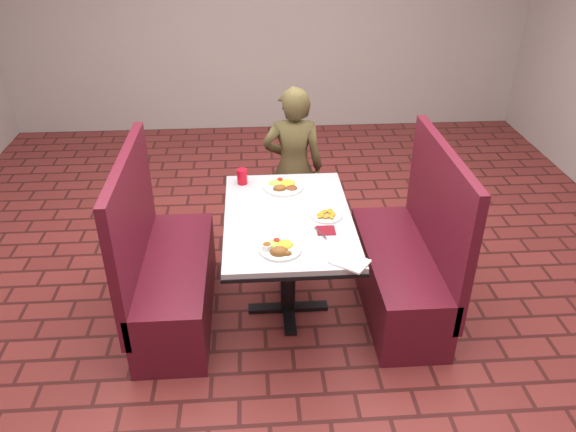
% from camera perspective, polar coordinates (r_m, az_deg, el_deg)
% --- Properties ---
extents(room, '(7.00, 7.04, 2.82)m').
position_cam_1_polar(room, '(3.11, 0.00, 18.82)').
color(room, maroon).
rests_on(room, ground).
extents(dining_table, '(0.81, 1.21, 0.75)m').
position_cam_1_polar(dining_table, '(3.58, 0.00, -1.33)').
color(dining_table, '#AFB1B4').
rests_on(dining_table, ground).
extents(booth_bench_left, '(0.47, 1.20, 1.17)m').
position_cam_1_polar(booth_bench_left, '(3.80, -12.16, -5.91)').
color(booth_bench_left, maroon).
rests_on(booth_bench_left, ground).
extents(booth_bench_right, '(0.47, 1.20, 1.17)m').
position_cam_1_polar(booth_bench_right, '(3.89, 11.87, -4.96)').
color(booth_bench_right, maroon).
rests_on(booth_bench_right, ground).
extents(diner_person, '(0.49, 0.34, 1.30)m').
position_cam_1_polar(diner_person, '(4.39, 0.54, 4.91)').
color(diner_person, brown).
rests_on(diner_person, ground).
extents(near_dinner_plate, '(0.24, 0.24, 0.07)m').
position_cam_1_polar(near_dinner_plate, '(3.18, -0.86, -3.14)').
color(near_dinner_plate, white).
rests_on(near_dinner_plate, dining_table).
extents(far_dinner_plate, '(0.27, 0.27, 0.07)m').
position_cam_1_polar(far_dinner_plate, '(3.86, -0.46, 3.21)').
color(far_dinner_plate, white).
rests_on(far_dinner_plate, dining_table).
extents(plantain_plate, '(0.19, 0.19, 0.03)m').
position_cam_1_polar(plantain_plate, '(3.53, 3.91, 0.11)').
color(plantain_plate, white).
rests_on(plantain_plate, dining_table).
extents(maroon_napkin, '(0.11, 0.11, 0.00)m').
position_cam_1_polar(maroon_napkin, '(3.39, 3.88, -1.47)').
color(maroon_napkin, maroon).
rests_on(maroon_napkin, dining_table).
extents(spoon_utensil, '(0.06, 0.13, 0.00)m').
position_cam_1_polar(spoon_utensil, '(3.35, 3.32, -1.74)').
color(spoon_utensil, silver).
rests_on(spoon_utensil, dining_table).
extents(red_tumbler, '(0.07, 0.07, 0.11)m').
position_cam_1_polar(red_tumbler, '(3.92, -4.68, 4.02)').
color(red_tumbler, red).
rests_on(red_tumbler, dining_table).
extents(paper_napkin, '(0.24, 0.24, 0.01)m').
position_cam_1_polar(paper_napkin, '(3.12, 6.29, -4.64)').
color(paper_napkin, white).
rests_on(paper_napkin, dining_table).
extents(knife_utensil, '(0.08, 0.17, 0.00)m').
position_cam_1_polar(knife_utensil, '(3.23, -0.31, -2.95)').
color(knife_utensil, silver).
rests_on(knife_utensil, dining_table).
extents(fork_utensil, '(0.09, 0.15, 0.00)m').
position_cam_1_polar(fork_utensil, '(3.20, -0.39, -3.26)').
color(fork_utensil, silver).
rests_on(fork_utensil, dining_table).
extents(lettuce_shreds, '(0.28, 0.32, 0.00)m').
position_cam_1_polar(lettuce_shreds, '(3.59, 0.57, 0.52)').
color(lettuce_shreds, '#99C850').
rests_on(lettuce_shreds, dining_table).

